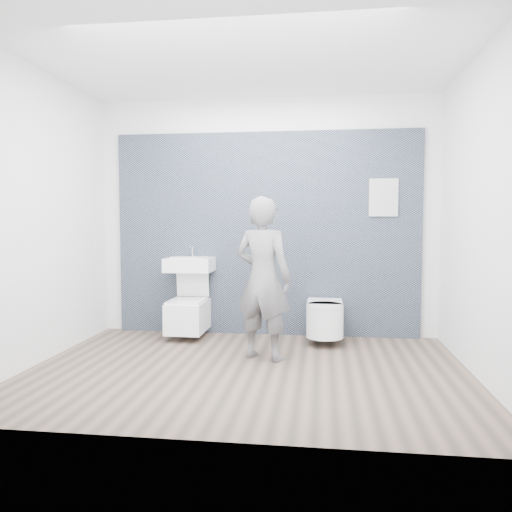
# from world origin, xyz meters

# --- Properties ---
(ground) EXTENTS (4.00, 4.00, 0.00)m
(ground) POSITION_xyz_m (0.00, 0.00, 0.00)
(ground) COLOR brown
(ground) RESTS_ON ground
(room_shell) EXTENTS (4.00, 4.00, 4.00)m
(room_shell) POSITION_xyz_m (0.00, 0.00, 1.74)
(room_shell) COLOR silver
(room_shell) RESTS_ON ground
(tile_wall) EXTENTS (3.60, 0.06, 2.40)m
(tile_wall) POSITION_xyz_m (0.00, 1.47, 0.00)
(tile_wall) COLOR black
(tile_wall) RESTS_ON ground
(washbasin) EXTENTS (0.54, 0.41, 0.41)m
(washbasin) POSITION_xyz_m (-0.87, 1.24, 0.85)
(washbasin) COLOR white
(washbasin) RESTS_ON ground
(toilet_square) EXTENTS (0.41, 0.60, 0.80)m
(toilet_square) POSITION_xyz_m (-0.87, 1.15, 0.28)
(toilet_square) COLOR white
(toilet_square) RESTS_ON ground
(toilet_rounded) EXTENTS (0.40, 0.68, 0.37)m
(toilet_rounded) POSITION_xyz_m (0.70, 1.10, 0.28)
(toilet_rounded) COLOR white
(toilet_rounded) RESTS_ON ground
(info_placard) EXTENTS (0.32, 0.03, 0.43)m
(info_placard) POSITION_xyz_m (1.36, 1.43, 0.00)
(info_placard) COLOR white
(info_placard) RESTS_ON ground
(visitor) EXTENTS (0.68, 0.56, 1.59)m
(visitor) POSITION_xyz_m (0.10, 0.38, 0.80)
(visitor) COLOR slate
(visitor) RESTS_ON ground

